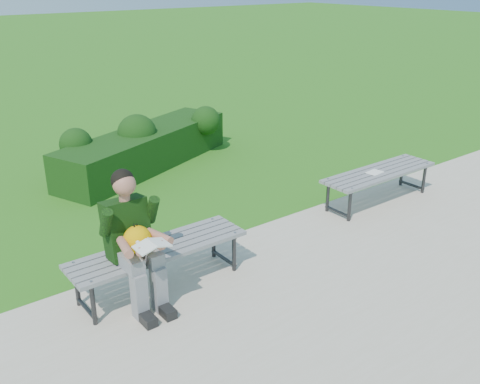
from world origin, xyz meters
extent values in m
plane|color=#3F7E22|center=(0.00, 0.00, 0.00)|extent=(80.00, 80.00, 0.00)
cube|color=beige|center=(0.00, -1.75, 0.01)|extent=(30.00, 3.50, 0.02)
cube|color=#0D3A0E|center=(0.14, 2.88, 0.30)|extent=(3.43, 2.03, 0.60)
sphere|color=#0D3A0E|center=(-0.97, 2.97, 0.57)|extent=(0.64, 0.64, 0.49)
sphere|color=#0D3A0E|center=(0.02, 2.90, 0.57)|extent=(0.82, 0.82, 0.63)
sphere|color=#0D3A0E|center=(1.35, 2.93, 0.57)|extent=(0.66, 0.66, 0.51)
cube|color=gray|center=(-1.50, -0.70, 0.45)|extent=(1.80, 0.08, 0.04)
cube|color=gray|center=(-1.50, -0.60, 0.45)|extent=(1.80, 0.08, 0.04)
cube|color=gray|center=(-1.50, -0.49, 0.45)|extent=(1.80, 0.09, 0.04)
cube|color=gray|center=(-1.50, -0.39, 0.45)|extent=(1.80, 0.08, 0.04)
cube|color=gray|center=(-1.50, -0.29, 0.45)|extent=(1.80, 0.08, 0.04)
cylinder|color=#2D2D30|center=(-2.28, -0.68, 0.23)|extent=(0.04, 0.04, 0.41)
cylinder|color=#2D2D30|center=(-2.28, -0.30, 0.23)|extent=(0.04, 0.04, 0.41)
cylinder|color=#2D2D30|center=(-2.28, -0.49, 0.41)|extent=(0.04, 0.42, 0.04)
cylinder|color=#2D2D30|center=(-2.28, -0.49, 0.08)|extent=(0.04, 0.42, 0.04)
cylinder|color=gray|center=(-2.28, -0.70, 0.47)|extent=(0.02, 0.02, 0.01)
cylinder|color=gray|center=(-2.28, -0.29, 0.47)|extent=(0.02, 0.02, 0.01)
cylinder|color=#2D2D30|center=(-0.72, -0.68, 0.23)|extent=(0.04, 0.04, 0.41)
cylinder|color=#2D2D30|center=(-0.72, -0.30, 0.23)|extent=(0.04, 0.04, 0.41)
cylinder|color=#2D2D30|center=(-0.72, -0.49, 0.41)|extent=(0.04, 0.42, 0.04)
cylinder|color=#2D2D30|center=(-0.72, -0.49, 0.08)|extent=(0.04, 0.42, 0.04)
cylinder|color=gray|center=(-0.72, -0.70, 0.47)|extent=(0.02, 0.02, 0.01)
cylinder|color=gray|center=(-0.72, -0.29, 0.47)|extent=(0.02, 0.02, 0.01)
cube|color=gray|center=(1.95, -0.60, 0.45)|extent=(1.80, 0.08, 0.04)
cube|color=gray|center=(1.95, -0.50, 0.45)|extent=(1.80, 0.09, 0.04)
cube|color=gray|center=(1.95, -0.39, 0.45)|extent=(1.80, 0.08, 0.04)
cube|color=gray|center=(1.95, -0.29, 0.45)|extent=(1.80, 0.08, 0.04)
cube|color=gray|center=(1.95, -0.19, 0.45)|extent=(1.80, 0.09, 0.04)
cylinder|color=#2D2D30|center=(1.17, -0.58, 0.23)|extent=(0.04, 0.04, 0.41)
cylinder|color=#2D2D30|center=(1.17, -0.20, 0.23)|extent=(0.04, 0.04, 0.41)
cylinder|color=#2D2D30|center=(1.17, -0.39, 0.41)|extent=(0.04, 0.42, 0.04)
cylinder|color=#2D2D30|center=(1.17, -0.39, 0.08)|extent=(0.04, 0.42, 0.04)
cylinder|color=gray|center=(1.17, -0.60, 0.47)|extent=(0.02, 0.02, 0.01)
cylinder|color=gray|center=(1.17, -0.19, 0.47)|extent=(0.02, 0.02, 0.01)
cylinder|color=#2D2D30|center=(2.73, -0.58, 0.23)|extent=(0.04, 0.04, 0.41)
cylinder|color=#2D2D30|center=(2.73, -0.20, 0.23)|extent=(0.04, 0.04, 0.41)
cylinder|color=#2D2D30|center=(2.73, -0.39, 0.41)|extent=(0.04, 0.42, 0.04)
cylinder|color=#2D2D30|center=(2.73, -0.39, 0.08)|extent=(0.04, 0.42, 0.04)
cylinder|color=gray|center=(2.73, -0.60, 0.47)|extent=(0.02, 0.02, 0.01)
cylinder|color=gray|center=(2.73, -0.19, 0.47)|extent=(0.02, 0.02, 0.01)
cube|color=gray|center=(-1.90, -0.65, 0.54)|extent=(0.14, 0.42, 0.13)
cube|color=gray|center=(-1.70, -0.65, 0.54)|extent=(0.14, 0.42, 0.13)
cube|color=gray|center=(-1.90, -0.83, 0.24)|extent=(0.12, 0.13, 0.45)
cube|color=gray|center=(-1.70, -0.83, 0.24)|extent=(0.12, 0.13, 0.45)
cube|color=black|center=(-1.90, -0.93, 0.07)|extent=(0.11, 0.26, 0.09)
cube|color=black|center=(-1.70, -0.93, 0.07)|extent=(0.11, 0.26, 0.09)
cube|color=black|center=(-1.80, -0.45, 0.75)|extent=(0.40, 0.30, 0.59)
cylinder|color=#AF6956|center=(-1.80, -0.47, 1.07)|extent=(0.10, 0.10, 0.08)
sphere|color=#AF6956|center=(-1.80, -0.49, 1.20)|extent=(0.21, 0.21, 0.21)
sphere|color=black|center=(-1.80, -0.46, 1.23)|extent=(0.21, 0.21, 0.21)
cylinder|color=black|center=(-2.03, -0.55, 0.91)|extent=(0.10, 0.21, 0.30)
cylinder|color=black|center=(-1.57, -0.55, 0.91)|extent=(0.10, 0.21, 0.30)
cylinder|color=#AF6956|center=(-1.97, -0.77, 0.74)|extent=(0.14, 0.31, 0.08)
cylinder|color=#AF6956|center=(-1.63, -0.77, 0.74)|extent=(0.14, 0.31, 0.08)
sphere|color=#AF6956|center=(-1.90, -0.93, 0.74)|extent=(0.09, 0.09, 0.09)
sphere|color=#AF6956|center=(-1.70, -0.93, 0.74)|extent=(0.09, 0.09, 0.09)
sphere|color=yellow|center=(-1.80, -0.67, 0.72)|extent=(0.26, 0.26, 0.26)
cone|color=orange|center=(-1.80, -0.79, 0.71)|extent=(0.08, 0.08, 0.08)
cone|color=black|center=(-1.82, -0.66, 0.85)|extent=(0.03, 0.05, 0.08)
cone|color=black|center=(-1.79, -0.65, 0.85)|extent=(0.03, 0.04, 0.07)
sphere|color=white|center=(-1.85, -0.77, 0.75)|extent=(0.05, 0.05, 0.05)
sphere|color=white|center=(-1.76, -0.77, 0.75)|extent=(0.05, 0.05, 0.05)
cube|color=white|center=(-1.88, -0.95, 0.79)|extent=(0.15, 0.20, 0.05)
cube|color=white|center=(-1.73, -0.95, 0.79)|extent=(0.15, 0.20, 0.05)
cube|color=white|center=(1.85, -0.39, 0.47)|extent=(0.23, 0.18, 0.01)
camera|label=1|loc=(-3.67, -4.66, 2.95)|focal=40.00mm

